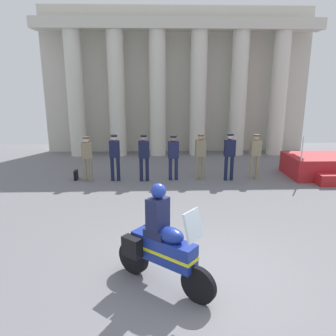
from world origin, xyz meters
TOP-DOWN VIEW (x-y plane):
  - ground_plane at (0.00, 0.00)m, footprint 28.00×28.00m
  - colonnade_backdrop at (0.19, 11.38)m, footprint 13.51×1.65m
  - reviewing_stand at (5.62, 6.64)m, footprint 2.73×2.38m
  - officer_in_row_0 at (-3.40, 6.31)m, footprint 0.41×0.27m
  - officer_in_row_1 at (-2.39, 6.34)m, footprint 0.41×0.27m
  - officer_in_row_2 at (-1.32, 6.28)m, footprint 0.41×0.27m
  - officer_in_row_3 at (-0.24, 6.36)m, footprint 0.41×0.27m
  - officer_in_row_4 at (0.77, 6.41)m, footprint 0.41×0.27m
  - officer_in_row_5 at (1.82, 6.27)m, footprint 0.41×0.27m
  - officer_in_row_6 at (2.82, 6.40)m, footprint 0.41×0.27m
  - motorcycle_with_rider at (-0.78, -0.19)m, footprint 1.69×1.42m
  - briefcase_on_ground at (-3.90, 6.50)m, footprint 0.10×0.32m

SIDE VIEW (x-z plane):
  - ground_plane at x=0.00m, z-range 0.00..0.00m
  - briefcase_on_ground at x=-3.90m, z-range 0.00..0.36m
  - reviewing_stand at x=5.62m, z-range -0.46..1.25m
  - motorcycle_with_rider at x=-0.78m, z-range -0.16..1.74m
  - officer_in_row_0 at x=-3.40m, z-range 0.15..1.81m
  - officer_in_row_3 at x=-0.24m, z-range 0.15..1.83m
  - officer_in_row_6 at x=2.82m, z-range 0.16..1.86m
  - officer_in_row_1 at x=-2.39m, z-range 0.16..1.87m
  - officer_in_row_4 at x=0.77m, z-range 0.16..1.88m
  - officer_in_row_2 at x=-1.32m, z-range 0.16..1.88m
  - officer_in_row_5 at x=1.82m, z-range 0.16..1.92m
  - colonnade_backdrop at x=0.19m, z-range 0.05..7.24m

